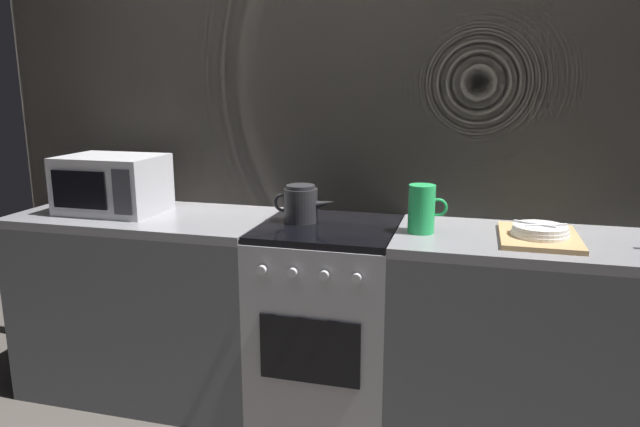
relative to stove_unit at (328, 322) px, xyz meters
name	(u,v)px	position (x,y,z in m)	size (l,w,h in m)	color
ground_plane	(328,411)	(0.00, 0.00, -0.45)	(8.00, 8.00, 0.00)	#47423D
back_wall	(345,148)	(0.00, 0.32, 0.75)	(3.60, 0.05, 2.40)	#A39989
counter_left	(151,302)	(-0.90, 0.00, 0.00)	(1.20, 0.60, 0.90)	#515459
stove_unit	(328,322)	(0.00, 0.00, 0.00)	(0.60, 0.63, 0.90)	#9E9EA3
counter_right	(538,344)	(0.90, 0.00, 0.00)	(1.20, 0.60, 0.90)	#515459
microwave	(112,184)	(-1.06, 0.00, 0.59)	(0.46, 0.35, 0.27)	#B2B2B7
kettle	(301,204)	(-0.13, 0.03, 0.53)	(0.28, 0.15, 0.17)	#262628
pitcher	(422,209)	(0.40, -0.02, 0.55)	(0.16, 0.11, 0.20)	green
dish_pile	(539,234)	(0.86, -0.02, 0.47)	(0.30, 0.40, 0.07)	tan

